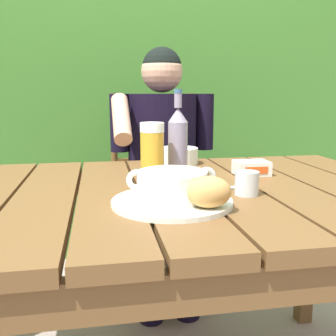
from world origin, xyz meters
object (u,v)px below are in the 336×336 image
person_eating (163,158)px  bread_roll (209,192)px  serving_plate (172,202)px  beer_glass (152,154)px  diner_bowl (179,156)px  soup_bowl (172,185)px  water_glass_small (247,183)px  table_knife (217,189)px  chair_near_diner (157,196)px  butter_tub (251,168)px  beer_bottle (178,143)px

person_eating → bread_roll: 0.95m
person_eating → serving_plate: size_ratio=4.18×
serving_plate → beer_glass: (-0.02, 0.21, 0.09)m
beer_glass → diner_bowl: beer_glass is taller
bread_roll → beer_glass: size_ratio=0.59×
serving_plate → bread_roll: 0.11m
bread_roll → soup_bowl: bearing=130.6°
water_glass_small → table_knife: water_glass_small is taller
chair_near_diner → table_knife: chair_near_diner is taller
chair_near_diner → butter_tub: size_ratio=9.33×
soup_bowl → diner_bowl: (0.13, 0.53, -0.02)m
table_knife → butter_tub: bearing=46.8°
person_eating → butter_tub: 0.61m
diner_bowl → person_eating: bearing=90.5°
person_eating → diner_bowl: size_ratio=8.43×
chair_near_diner → butter_tub: 0.86m
person_eating → soup_bowl: (-0.12, -0.87, 0.08)m
butter_tub → serving_plate: bearing=-137.7°
water_glass_small → table_knife: (-0.06, 0.06, -0.03)m
bread_roll → beer_bottle: beer_bottle is taller
beer_glass → person_eating: bearing=77.9°
person_eating → bread_roll: person_eating is taller
serving_plate → bread_roll: bearing=-49.4°
person_eating → bread_roll: (-0.05, -0.95, 0.08)m
serving_plate → water_glass_small: water_glass_small is taller
serving_plate → table_knife: bearing=36.0°
beer_bottle → butter_tub: size_ratio=2.53×
diner_bowl → soup_bowl: bearing=-103.4°
butter_tub → water_glass_small: bearing=-114.8°
bread_roll → person_eating: bearing=86.7°
beer_bottle → water_glass_small: 0.27m
bread_roll → water_glass_small: 0.19m
serving_plate → beer_glass: size_ratio=1.61×
person_eating → soup_bowl: size_ratio=5.59×
serving_plate → soup_bowl: (0.00, 0.00, 0.04)m
table_knife → diner_bowl: (-0.02, 0.42, 0.03)m
diner_bowl → table_knife: bearing=-87.0°
serving_plate → bread_roll: bread_roll is taller
diner_bowl → chair_near_diner: bearing=90.0°
beer_glass → table_knife: size_ratio=1.08×
water_glass_small → beer_bottle: bearing=123.5°
beer_bottle → butter_tub: bearing=5.8°
person_eating → beer_glass: size_ratio=6.75×
soup_bowl → water_glass_small: 0.22m
serving_plate → butter_tub: (0.32, 0.29, 0.02)m
bread_roll → table_knife: 0.21m
beer_glass → beer_bottle: 0.10m
serving_plate → table_knife: serving_plate is taller
soup_bowl → bread_roll: 0.11m
beer_glass → water_glass_small: (0.23, -0.16, -0.06)m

